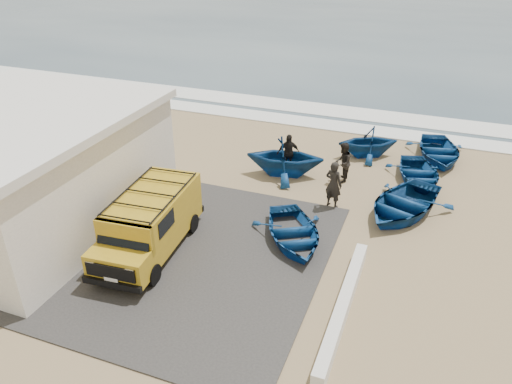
% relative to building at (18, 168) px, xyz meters
% --- Properties ---
extents(ground, '(160.00, 160.00, 0.00)m').
position_rel_building_xyz_m(ground, '(7.50, 2.00, -2.16)').
color(ground, '#9B825A').
extents(slab, '(12.00, 10.00, 0.05)m').
position_rel_building_xyz_m(slab, '(5.50, -0.00, -2.14)').
color(slab, '#3B3836').
rests_on(slab, ground).
extents(ocean, '(180.00, 88.00, 0.01)m').
position_rel_building_xyz_m(ocean, '(7.50, 58.00, -2.16)').
color(ocean, '#385166').
rests_on(ocean, ground).
extents(surf_line, '(180.00, 1.60, 0.06)m').
position_rel_building_xyz_m(surf_line, '(7.50, 14.00, -2.13)').
color(surf_line, white).
rests_on(surf_line, ground).
extents(surf_wash, '(180.00, 2.20, 0.04)m').
position_rel_building_xyz_m(surf_wash, '(7.50, 16.50, -2.14)').
color(surf_wash, white).
rests_on(surf_wash, ground).
extents(building, '(8.40, 9.40, 4.30)m').
position_rel_building_xyz_m(building, '(0.00, 0.00, 0.00)').
color(building, white).
rests_on(building, ground).
extents(parapet, '(0.35, 6.00, 0.55)m').
position_rel_building_xyz_m(parapet, '(12.50, -1.00, -1.89)').
color(parapet, silver).
rests_on(parapet, ground).
extents(van, '(2.36, 5.17, 2.16)m').
position_rel_building_xyz_m(van, '(5.55, -0.09, -1.00)').
color(van, gold).
rests_on(van, ground).
extents(boat_near_left, '(4.15, 4.53, 0.77)m').
position_rel_building_xyz_m(boat_near_left, '(10.03, 2.09, -1.78)').
color(boat_near_left, navy).
rests_on(boat_near_left, ground).
extents(boat_near_right, '(4.40, 5.13, 0.90)m').
position_rel_building_xyz_m(boat_near_right, '(13.47, 5.52, -1.72)').
color(boat_near_right, navy).
rests_on(boat_near_right, ground).
extents(boat_mid_left, '(3.95, 3.57, 1.82)m').
position_rel_building_xyz_m(boat_mid_left, '(8.08, 7.15, -1.25)').
color(boat_mid_left, navy).
rests_on(boat_mid_left, ground).
extents(boat_mid_right, '(3.40, 4.10, 0.74)m').
position_rel_building_xyz_m(boat_mid_right, '(13.80, 8.63, -1.80)').
color(boat_mid_right, navy).
rests_on(boat_mid_right, ground).
extents(boat_far_left, '(3.76, 3.59, 1.54)m').
position_rel_building_xyz_m(boat_far_left, '(11.22, 10.55, -1.39)').
color(boat_far_left, navy).
rests_on(boat_far_left, ground).
extents(boat_far_right, '(3.56, 4.43, 0.81)m').
position_rel_building_xyz_m(boat_far_right, '(14.51, 11.44, -1.76)').
color(boat_far_right, navy).
rests_on(boat_far_right, ground).
extents(fisherman_front, '(0.83, 0.67, 1.98)m').
position_rel_building_xyz_m(fisherman_front, '(10.75, 5.11, -1.17)').
color(fisherman_front, black).
rests_on(fisherman_front, ground).
extents(fisherman_middle, '(0.74, 0.93, 1.81)m').
position_rel_building_xyz_m(fisherman_middle, '(10.63, 7.45, -1.26)').
color(fisherman_middle, black).
rests_on(fisherman_middle, ground).
extents(fisherman_back, '(1.13, 0.93, 1.81)m').
position_rel_building_xyz_m(fisherman_back, '(8.10, 7.57, -1.26)').
color(fisherman_back, black).
rests_on(fisherman_back, ground).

